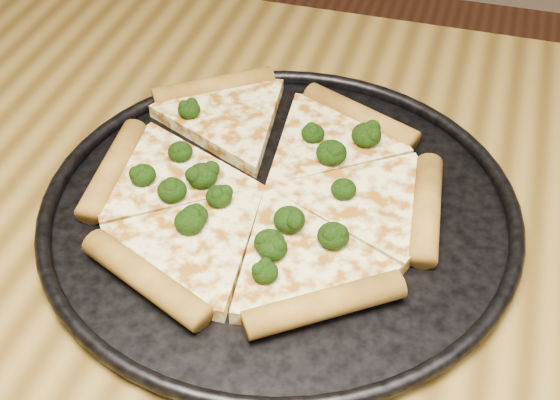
# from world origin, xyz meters

# --- Properties ---
(dining_table) EXTENTS (1.20, 0.90, 0.75)m
(dining_table) POSITION_xyz_m (0.00, 0.00, 0.66)
(dining_table) COLOR brown
(dining_table) RESTS_ON ground
(pizza_pan) EXTENTS (0.42, 0.42, 0.02)m
(pizza_pan) POSITION_xyz_m (-0.11, 0.08, 0.76)
(pizza_pan) COLOR black
(pizza_pan) RESTS_ON dining_table
(pizza) EXTENTS (0.32, 0.35, 0.02)m
(pizza) POSITION_xyz_m (-0.13, 0.10, 0.77)
(pizza) COLOR #FFF29C
(pizza) RESTS_ON pizza_pan
(broccoli_florets) EXTENTS (0.20, 0.21, 0.02)m
(broccoli_florets) POSITION_xyz_m (-0.13, 0.08, 0.78)
(broccoli_florets) COLOR black
(broccoli_florets) RESTS_ON pizza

